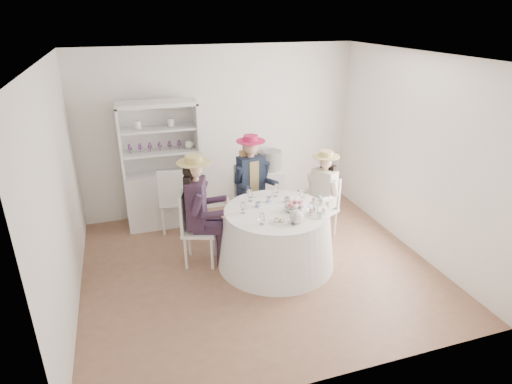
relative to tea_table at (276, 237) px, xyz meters
name	(u,v)px	position (x,y,z in m)	size (l,w,h in m)	color
ground	(258,267)	(-0.26, -0.04, -0.39)	(4.50, 4.50, 0.00)	brown
ceiling	(259,57)	(-0.26, -0.04, 2.31)	(4.50, 4.50, 0.00)	white
wall_back	(220,131)	(-0.26, 1.96, 0.96)	(4.50, 4.50, 0.00)	white
wall_front	(335,255)	(-0.26, -2.04, 0.96)	(4.50, 4.50, 0.00)	white
wall_left	(59,195)	(-2.51, -0.04, 0.96)	(4.50, 4.50, 0.00)	white
wall_right	(415,155)	(1.99, -0.04, 0.96)	(4.50, 4.50, 0.00)	white
tea_table	(276,237)	(0.00, 0.00, 0.00)	(1.57, 1.57, 0.79)	white
hutch	(163,183)	(-1.27, 1.63, 0.31)	(1.21, 0.56, 1.96)	silver
side_table	(271,188)	(0.54, 1.71, -0.05)	(0.44, 0.44, 0.68)	silver
hatbox	(271,160)	(0.54, 1.71, 0.46)	(0.33, 0.33, 0.33)	black
guest_left	(198,205)	(-0.96, 0.31, 0.47)	(0.63, 0.58, 1.52)	silver
guest_mid	(252,178)	(-0.02, 1.01, 0.46)	(0.56, 0.59, 1.51)	silver
guest_right	(323,190)	(0.89, 0.47, 0.37)	(0.57, 0.52, 1.35)	silver
spare_chair	(174,198)	(-1.17, 1.30, 0.17)	(0.51, 0.51, 1.05)	silver
teacup_a	(258,205)	(-0.20, 0.16, 0.43)	(0.08, 0.08, 0.06)	white
teacup_b	(269,200)	(-0.01, 0.27, 0.43)	(0.07, 0.07, 0.07)	white
teacup_c	(287,200)	(0.22, 0.19, 0.43)	(0.08, 0.08, 0.06)	white
flower_bowl	(293,209)	(0.19, -0.09, 0.42)	(0.22, 0.22, 0.05)	white
flower_arrangement	(295,204)	(0.21, -0.08, 0.48)	(0.18, 0.18, 0.07)	#D46A75
table_teapot	(297,217)	(0.11, -0.40, 0.47)	(0.24, 0.17, 0.18)	white
sandwich_plate	(279,221)	(-0.08, -0.32, 0.41)	(0.24, 0.24, 0.05)	white
cupcake_stand	(318,209)	(0.44, -0.29, 0.48)	(0.26, 0.26, 0.24)	white
stemware_set	(277,205)	(0.00, 0.00, 0.47)	(0.94, 0.94, 0.15)	white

